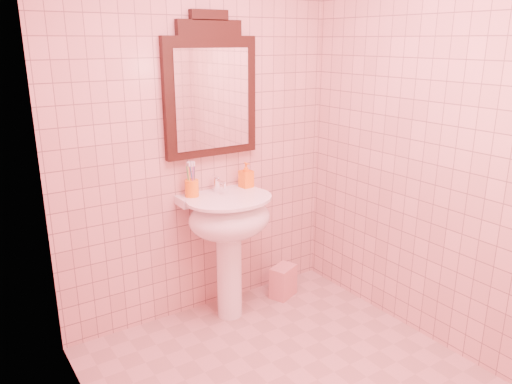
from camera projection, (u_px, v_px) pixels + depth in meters
back_wall at (200, 134)px, 3.26m from camera, size 2.00×0.02×2.50m
pedestal_sink at (229, 226)px, 3.29m from camera, size 0.58×0.58×0.86m
faucet at (218, 184)px, 3.32m from camera, size 0.04×0.16×0.11m
mirror at (211, 91)px, 3.20m from camera, size 0.65×0.06×0.91m
toothbrush_cup at (192, 188)px, 3.23m from camera, size 0.09×0.09×0.21m
soap_dispenser at (246, 175)px, 3.42m from camera, size 0.09×0.09×0.18m
towel at (283, 281)px, 3.71m from camera, size 0.23×0.19×0.24m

